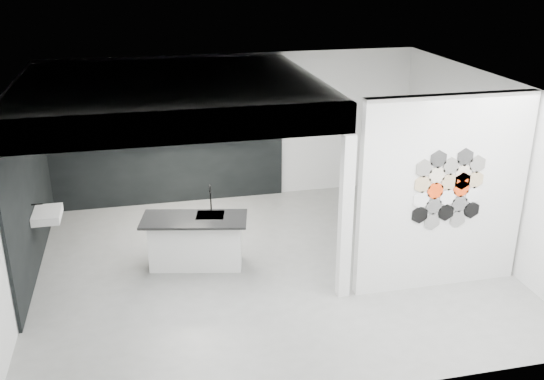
{
  "coord_description": "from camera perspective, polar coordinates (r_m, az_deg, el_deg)",
  "views": [
    {
      "loc": [
        -1.79,
        -8.03,
        4.51
      ],
      "look_at": [
        0.1,
        0.3,
        1.15
      ],
      "focal_mm": 40.0,
      "sensor_mm": 36.0,
      "label": 1
    }
  ],
  "objects": [
    {
      "name": "floor",
      "position": [
        9.39,
        -0.19,
        -7.28
      ],
      "size": [
        7.0,
        6.0,
        0.01
      ],
      "primitive_type": "cube",
      "color": "slate"
    },
    {
      "name": "bulkhead",
      "position": [
        9.26,
        -9.57,
        8.95
      ],
      "size": [
        4.4,
        4.0,
        0.4
      ],
      "primitive_type": "cube",
      "color": "silver",
      "rests_on": "corner_column"
    },
    {
      "name": "fascia_beam",
      "position": [
        7.39,
        -8.56,
        5.86
      ],
      "size": [
        4.4,
        0.16,
        0.4
      ],
      "primitive_type": "cube",
      "color": "silver",
      "rests_on": "corner_column"
    },
    {
      "name": "wall_basin",
      "position": [
        9.67,
        -20.4,
        -2.2
      ],
      "size": [
        0.4,
        0.6,
        0.12
      ],
      "primitive_type": "cube",
      "color": "silver",
      "rests_on": "bay_clad_left"
    },
    {
      "name": "kitchen_island",
      "position": [
        9.31,
        -7.18,
        -4.74
      ],
      "size": [
        1.67,
        1.0,
        1.26
      ],
      "rotation": [
        0.0,
        0.0,
        -0.21
      ],
      "color": "silver",
      "rests_on": "floor"
    },
    {
      "name": "stockpot",
      "position": [
        11.34,
        -14.76,
        4.9
      ],
      "size": [
        0.27,
        0.27,
        0.19
      ],
      "primitive_type": "cylinder",
      "rotation": [
        0.0,
        0.0,
        0.21
      ],
      "color": "black",
      "rests_on": "display_shelf"
    },
    {
      "name": "bay_clad_left",
      "position": [
        9.77,
        -21.84,
        -0.09
      ],
      "size": [
        0.04,
        4.0,
        2.35
      ],
      "primitive_type": "cube",
      "color": "black",
      "rests_on": "floor"
    },
    {
      "name": "partition_panel",
      "position": [
        8.67,
        15.79,
        -0.39
      ],
      "size": [
        2.45,
        0.15,
        2.8
      ],
      "primitive_type": "cube",
      "color": "silver",
      "rests_on": "floor"
    },
    {
      "name": "utensil_cup",
      "position": [
        11.34,
        -12.19,
        4.87
      ],
      "size": [
        0.09,
        0.09,
        0.09
      ],
      "primitive_type": "cylinder",
      "rotation": [
        0.0,
        0.0,
        -0.41
      ],
      "color": "black",
      "rests_on": "display_shelf"
    },
    {
      "name": "bay_clad_back",
      "position": [
        11.51,
        -9.81,
        4.29
      ],
      "size": [
        4.4,
        0.04,
        2.35
      ],
      "primitive_type": "cube",
      "color": "black",
      "rests_on": "floor"
    },
    {
      "name": "glass_vase",
      "position": [
        11.5,
        -2.6,
        5.68
      ],
      "size": [
        0.12,
        0.12,
        0.13
      ],
      "primitive_type": "cylinder",
      "rotation": [
        0.0,
        0.0,
        0.3
      ],
      "color": "gray",
      "rests_on": "display_shelf"
    },
    {
      "name": "glass_bowl",
      "position": [
        11.51,
        -2.6,
        5.58
      ],
      "size": [
        0.16,
        0.16,
        0.09
      ],
      "primitive_type": "cylinder",
      "rotation": [
        0.0,
        0.0,
        0.35
      ],
      "color": "gray",
      "rests_on": "display_shelf"
    },
    {
      "name": "display_shelf",
      "position": [
        11.38,
        -9.32,
        4.78
      ],
      "size": [
        3.0,
        0.15,
        0.04
      ],
      "primitive_type": "cube",
      "color": "black",
      "rests_on": "bay_clad_back"
    },
    {
      "name": "hex_tile_cluster",
      "position": [
        8.58,
        16.32,
        0.07
      ],
      "size": [
        1.04,
        0.02,
        1.16
      ],
      "color": "black",
      "rests_on": "partition_panel"
    },
    {
      "name": "kettle",
      "position": [
        11.45,
        -4.15,
        5.68
      ],
      "size": [
        0.23,
        0.23,
        0.17
      ],
      "primitive_type": "ellipsoid",
      "rotation": [
        0.0,
        0.0,
        -0.14
      ],
      "color": "black",
      "rests_on": "display_shelf"
    },
    {
      "name": "corner_column",
      "position": [
        8.21,
        6.93,
        -2.67
      ],
      "size": [
        0.16,
        0.16,
        2.35
      ],
      "primitive_type": "cube",
      "color": "silver",
      "rests_on": "floor"
    },
    {
      "name": "bottle_dark",
      "position": [
        11.33,
        -11.57,
        5.09
      ],
      "size": [
        0.08,
        0.08,
        0.16
      ],
      "primitive_type": "cylinder",
      "rotation": [
        0.0,
        0.0,
        0.33
      ],
      "color": "black",
      "rests_on": "display_shelf"
    }
  ]
}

